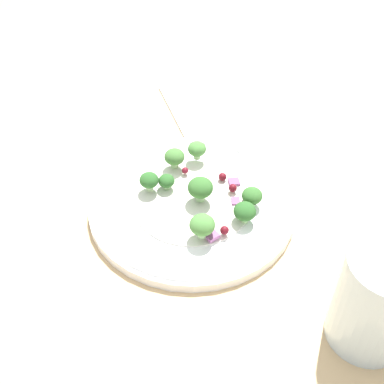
% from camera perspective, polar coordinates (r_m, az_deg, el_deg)
% --- Properties ---
extents(ground_plane, '(1.80, 1.80, 0.02)m').
position_cam_1_polar(ground_plane, '(0.65, -2.68, -1.14)').
color(ground_plane, tan).
extents(plate, '(0.24, 0.24, 0.02)m').
position_cam_1_polar(plate, '(0.62, -0.00, -1.23)').
color(plate, white).
rests_on(plate, ground_plane).
extents(dressing_pool, '(0.14, 0.14, 0.00)m').
position_cam_1_polar(dressing_pool, '(0.61, -0.00, -0.94)').
color(dressing_pool, white).
rests_on(dressing_pool, plate).
extents(broccoli_floret_0, '(0.02, 0.02, 0.02)m').
position_cam_1_polar(broccoli_floret_0, '(0.65, 0.54, 4.65)').
color(broccoli_floret_0, '#9EC684').
rests_on(broccoli_floret_0, plate).
extents(broccoli_floret_1, '(0.03, 0.03, 0.03)m').
position_cam_1_polar(broccoli_floret_1, '(0.60, 0.92, 0.42)').
color(broccoli_floret_1, '#8EB77A').
rests_on(broccoli_floret_1, plate).
extents(broccoli_floret_2, '(0.03, 0.03, 0.03)m').
position_cam_1_polar(broccoli_floret_2, '(0.56, 1.12, -3.64)').
color(broccoli_floret_2, '#9EC684').
rests_on(broccoli_floret_2, plate).
extents(broccoli_floret_3, '(0.02, 0.02, 0.02)m').
position_cam_1_polar(broccoli_floret_3, '(0.62, -4.68, 1.25)').
color(broccoli_floret_3, '#ADD18E').
rests_on(broccoli_floret_3, plate).
extents(broccoli_floret_4, '(0.03, 0.03, 0.03)m').
position_cam_1_polar(broccoli_floret_4, '(0.58, 5.74, -2.15)').
color(broccoli_floret_4, '#9EC684').
rests_on(broccoli_floret_4, plate).
extents(broccoli_floret_5, '(0.02, 0.02, 0.03)m').
position_cam_1_polar(broccoli_floret_5, '(0.64, -1.91, 3.80)').
color(broccoli_floret_5, '#9EC684').
rests_on(broccoli_floret_5, plate).
extents(broccoli_floret_6, '(0.02, 0.02, 0.02)m').
position_cam_1_polar(broccoli_floret_6, '(0.62, -2.64, 0.99)').
color(broccoli_floret_6, '#9EC684').
rests_on(broccoli_floret_6, plate).
extents(broccoli_floret_7, '(0.02, 0.02, 0.02)m').
position_cam_1_polar(broccoli_floret_7, '(0.60, 6.53, -0.45)').
color(broccoli_floret_7, '#9EC684').
rests_on(broccoli_floret_7, plate).
extents(cranberry_0, '(0.01, 0.01, 0.01)m').
position_cam_1_polar(cranberry_0, '(0.64, -0.75, 2.35)').
color(cranberry_0, maroon).
rests_on(cranberry_0, plate).
extents(cranberry_1, '(0.01, 0.01, 0.01)m').
position_cam_1_polar(cranberry_1, '(0.61, 5.84, -0.67)').
color(cranberry_1, '#4C0A14').
rests_on(cranberry_1, plate).
extents(cranberry_2, '(0.01, 0.01, 0.01)m').
position_cam_1_polar(cranberry_2, '(0.62, 4.45, 0.43)').
color(cranberry_2, maroon).
rests_on(cranberry_2, plate).
extents(cranberry_3, '(0.01, 0.01, 0.01)m').
position_cam_1_polar(cranberry_3, '(0.57, 3.54, -4.17)').
color(cranberry_3, maroon).
rests_on(cranberry_3, plate).
extents(cranberry_4, '(0.01, 0.01, 0.01)m').
position_cam_1_polar(cranberry_4, '(0.64, 3.26, 1.83)').
color(cranberry_4, maroon).
rests_on(cranberry_4, plate).
extents(onion_bit_0, '(0.01, 0.01, 0.00)m').
position_cam_1_polar(onion_bit_0, '(0.64, 4.58, 1.09)').
color(onion_bit_0, '#934C84').
rests_on(onion_bit_0, plate).
extents(onion_bit_1, '(0.01, 0.01, 0.00)m').
position_cam_1_polar(onion_bit_1, '(0.61, 4.75, -1.04)').
color(onion_bit_1, '#934C84').
rests_on(onion_bit_1, plate).
extents(onion_bit_2, '(0.02, 0.02, 0.00)m').
position_cam_1_polar(onion_bit_2, '(0.57, 2.20, -4.78)').
color(onion_bit_2, '#934C84').
rests_on(onion_bit_2, plate).
extents(fork, '(0.04, 0.19, 0.01)m').
position_cam_1_polar(fork, '(0.74, -0.95, 7.17)').
color(fork, silver).
rests_on(fork, ground_plane).
extents(water_glass, '(0.08, 0.08, 0.11)m').
position_cam_1_polar(water_glass, '(0.50, 19.45, -11.02)').
color(water_glass, silver).
rests_on(water_glass, ground_plane).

